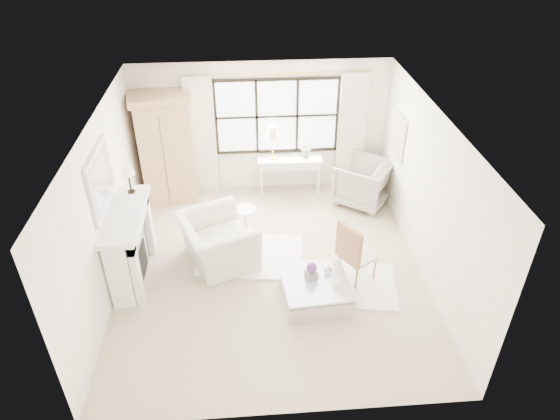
# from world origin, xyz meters

# --- Properties ---
(floor) EXTENTS (5.50, 5.50, 0.00)m
(floor) POSITION_xyz_m (0.00, 0.00, 0.00)
(floor) COLOR #C3AE91
(floor) RESTS_ON ground
(ceiling) EXTENTS (5.50, 5.50, 0.00)m
(ceiling) POSITION_xyz_m (0.00, 0.00, 2.70)
(ceiling) COLOR silver
(ceiling) RESTS_ON ground
(wall_back) EXTENTS (5.00, 0.00, 5.00)m
(wall_back) POSITION_xyz_m (0.00, 2.75, 1.35)
(wall_back) COLOR white
(wall_back) RESTS_ON ground
(wall_front) EXTENTS (5.00, 0.00, 5.00)m
(wall_front) POSITION_xyz_m (0.00, -2.75, 1.35)
(wall_front) COLOR white
(wall_front) RESTS_ON ground
(wall_left) EXTENTS (0.00, 5.50, 5.50)m
(wall_left) POSITION_xyz_m (-2.50, 0.00, 1.35)
(wall_left) COLOR white
(wall_left) RESTS_ON ground
(wall_right) EXTENTS (0.00, 5.50, 5.50)m
(wall_right) POSITION_xyz_m (2.50, 0.00, 1.35)
(wall_right) COLOR silver
(wall_right) RESTS_ON ground
(window_pane) EXTENTS (2.40, 0.02, 1.50)m
(window_pane) POSITION_xyz_m (0.30, 2.73, 1.60)
(window_pane) COLOR silver
(window_pane) RESTS_ON wall_back
(window_frame) EXTENTS (2.50, 0.04, 1.50)m
(window_frame) POSITION_xyz_m (0.30, 2.72, 1.60)
(window_frame) COLOR black
(window_frame) RESTS_ON wall_back
(curtain_rod) EXTENTS (3.30, 0.04, 0.04)m
(curtain_rod) POSITION_xyz_m (0.30, 2.67, 2.47)
(curtain_rod) COLOR #B6833F
(curtain_rod) RESTS_ON wall_back
(curtain_left) EXTENTS (0.55, 0.10, 2.47)m
(curtain_left) POSITION_xyz_m (-1.20, 2.65, 1.24)
(curtain_left) COLOR silver
(curtain_left) RESTS_ON ground
(curtain_right) EXTENTS (0.55, 0.10, 2.47)m
(curtain_right) POSITION_xyz_m (1.80, 2.65, 1.24)
(curtain_right) COLOR beige
(curtain_right) RESTS_ON ground
(fireplace) EXTENTS (0.58, 1.66, 1.26)m
(fireplace) POSITION_xyz_m (-2.27, 0.00, 0.65)
(fireplace) COLOR white
(fireplace) RESTS_ON ground
(mirror_frame) EXTENTS (0.05, 1.15, 0.95)m
(mirror_frame) POSITION_xyz_m (-2.47, 0.00, 1.84)
(mirror_frame) COLOR silver
(mirror_frame) RESTS_ON wall_left
(mirror_glass) EXTENTS (0.02, 1.00, 0.80)m
(mirror_glass) POSITION_xyz_m (-2.44, 0.00, 1.84)
(mirror_glass) COLOR silver
(mirror_glass) RESTS_ON wall_left
(art_frame) EXTENTS (0.04, 0.62, 0.82)m
(art_frame) POSITION_xyz_m (2.47, 1.70, 1.55)
(art_frame) COLOR silver
(art_frame) RESTS_ON wall_right
(art_canvas) EXTENTS (0.01, 0.52, 0.72)m
(art_canvas) POSITION_xyz_m (2.45, 1.70, 1.55)
(art_canvas) COLOR #B9A88F
(art_canvas) RESTS_ON wall_right
(mantel_lamp) EXTENTS (0.22, 0.22, 0.51)m
(mantel_lamp) POSITION_xyz_m (-2.22, 0.60, 1.65)
(mantel_lamp) COLOR black
(mantel_lamp) RESTS_ON fireplace
(armoire) EXTENTS (1.23, 0.89, 2.24)m
(armoire) POSITION_xyz_m (-1.90, 2.43, 1.14)
(armoire) COLOR tan
(armoire) RESTS_ON floor
(console_table) EXTENTS (1.32, 0.50, 0.80)m
(console_table) POSITION_xyz_m (0.54, 2.49, 0.40)
(console_table) COLOR white
(console_table) RESTS_ON floor
(console_lamp) EXTENTS (0.28, 0.28, 0.69)m
(console_lamp) POSITION_xyz_m (0.20, 2.48, 1.36)
(console_lamp) COLOR #B18C3D
(console_lamp) RESTS_ON console_table
(orchid_plant) EXTENTS (0.30, 0.29, 0.42)m
(orchid_plant) POSITION_xyz_m (0.88, 2.50, 1.01)
(orchid_plant) COLOR #566C48
(orchid_plant) RESTS_ON console_table
(side_table) EXTENTS (0.40, 0.40, 0.51)m
(side_table) POSITION_xyz_m (-0.40, 1.12, 0.33)
(side_table) COLOR white
(side_table) RESTS_ON floor
(rug_left) EXTENTS (1.93, 1.50, 0.03)m
(rug_left) POSITION_xyz_m (-0.33, 0.38, 0.02)
(rug_left) COLOR white
(rug_left) RESTS_ON floor
(rug_right) EXTENTS (1.64, 1.33, 0.03)m
(rug_right) POSITION_xyz_m (1.24, -0.49, 0.01)
(rug_right) COLOR white
(rug_right) RESTS_ON floor
(club_armchair) EXTENTS (1.51, 1.60, 0.83)m
(club_armchair) POSITION_xyz_m (-0.89, 0.30, 0.41)
(club_armchair) COLOR beige
(club_armchair) RESTS_ON floor
(wingback_chair) EXTENTS (1.37, 1.36, 0.90)m
(wingback_chair) POSITION_xyz_m (1.96, 1.98, 0.45)
(wingback_chair) COLOR #A09487
(wingback_chair) RESTS_ON floor
(french_chair) EXTENTS (0.66, 0.66, 1.08)m
(french_chair) POSITION_xyz_m (1.35, -0.34, 0.31)
(french_chair) COLOR #AE7149
(french_chair) RESTS_ON floor
(coffee_table) EXTENTS (1.08, 1.08, 0.38)m
(coffee_table) POSITION_xyz_m (0.64, -0.79, 0.18)
(coffee_table) COLOR silver
(coffee_table) RESTS_ON floor
(planter_box) EXTENTS (0.21, 0.21, 0.12)m
(planter_box) POSITION_xyz_m (0.58, -0.71, 0.44)
(planter_box) COLOR slate
(planter_box) RESTS_ON coffee_table
(planter_flowers) EXTENTS (0.16, 0.16, 0.16)m
(planter_flowers) POSITION_xyz_m (0.58, -0.71, 0.59)
(planter_flowers) COLOR #623078
(planter_flowers) RESTS_ON planter_box
(pillar_candle) EXTENTS (0.09, 0.09, 0.12)m
(pillar_candle) POSITION_xyz_m (0.93, -0.93, 0.44)
(pillar_candle) COLOR silver
(pillar_candle) RESTS_ON coffee_table
(coffee_vase) EXTENTS (0.16, 0.16, 0.14)m
(coffee_vase) POSITION_xyz_m (0.85, -0.62, 0.45)
(coffee_vase) COLOR silver
(coffee_vase) RESTS_ON coffee_table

